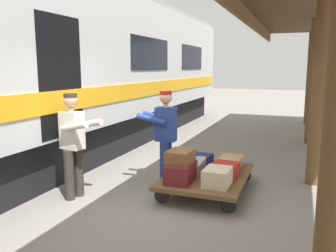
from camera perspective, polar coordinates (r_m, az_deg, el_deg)
name	(u,v)px	position (r m, az deg, el deg)	size (l,w,h in m)	color
ground_plane	(185,206)	(5.48, 2.74, -13.03)	(60.00, 60.00, 0.00)	gray
luggage_cart	(207,176)	(6.05, 6.40, -8.21)	(1.32, 1.92, 0.31)	brown
suitcase_maroon_trunk	(181,172)	(5.59, 2.10, -7.59)	(0.39, 0.61, 0.30)	maroon
suitcase_navy_fabric	(199,160)	(6.58, 5.07, -5.58)	(0.37, 0.60, 0.17)	navy
suitcase_tan_vintage	(230,162)	(6.45, 10.16, -5.89)	(0.38, 0.57, 0.19)	tan
suitcase_gray_aluminum	(190,166)	(6.09, 3.71, -6.57)	(0.44, 0.60, 0.22)	#9EA0A5
suitcase_cream_canvas	(217,177)	(5.44, 8.07, -8.30)	(0.38, 0.48, 0.27)	beige
suitcase_red_plastic	(224,170)	(5.95, 9.21, -7.09)	(0.41, 0.48, 0.21)	#AD231E
suitcase_brown_leather	(180,157)	(5.56, 2.03, -5.02)	(0.37, 0.46, 0.20)	brown
porter_in_overalls	(165,135)	(6.16, -0.53, -1.46)	(0.69, 0.46, 1.70)	navy
porter_by_door	(73,142)	(5.75, -15.25, -2.60)	(0.71, 0.51, 1.70)	#332D28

